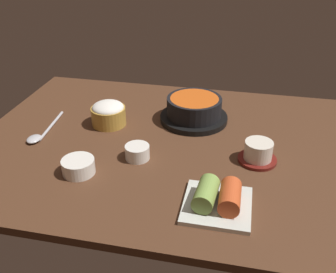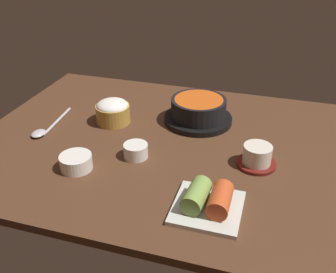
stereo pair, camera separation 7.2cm
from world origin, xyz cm
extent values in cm
cube|color=#4C2D1C|center=(0.00, 0.00, 1.00)|extent=(100.00, 76.00, 2.00)
cylinder|color=black|center=(6.31, 14.03, 2.79)|extent=(19.69, 19.69, 1.59)
cylinder|color=black|center=(6.31, 14.03, 6.35)|extent=(15.84, 15.84, 5.53)
cylinder|color=#D15619|center=(6.31, 14.03, 8.82)|extent=(13.94, 13.94, 0.60)
cylinder|color=#B78C38|center=(-17.19, 6.52, 4.62)|extent=(9.80, 9.80, 5.24)
ellipsoid|color=white|center=(-17.19, 6.52, 7.24)|extent=(9.02, 9.02, 3.43)
cylinder|color=maroon|center=(24.84, -4.05, 2.40)|extent=(9.50, 9.50, 0.80)
cylinder|color=silver|center=(24.84, -4.05, 5.07)|extent=(6.83, 6.83, 4.54)
cylinder|color=#C6D18C|center=(24.84, -4.05, 7.04)|extent=(5.81, 5.81, 0.40)
cylinder|color=white|center=(-4.24, -9.01, 3.76)|extent=(6.07, 6.07, 3.52)
cylinder|color=#386B2D|center=(-4.24, -9.01, 5.22)|extent=(4.98, 4.98, 0.50)
cube|color=silver|center=(16.95, -23.45, 2.50)|extent=(13.93, 13.93, 1.00)
cylinder|color=#7A9E47|center=(14.51, -23.45, 5.19)|extent=(5.10, 8.71, 4.38)
cylinder|color=#C64C23|center=(19.38, -23.45, 5.19)|extent=(4.39, 8.36, 4.38)
cylinder|color=white|center=(-15.96, -17.87, 3.77)|extent=(7.69, 7.69, 3.55)
cylinder|color=#386B2D|center=(-15.96, -17.87, 5.25)|extent=(6.30, 6.30, 0.50)
cylinder|color=#B7B7BC|center=(-32.81, 1.54, 2.40)|extent=(2.22, 16.88, 0.80)
ellipsoid|color=#B7B7BC|center=(-33.52, -6.86, 2.72)|extent=(3.60, 4.68, 1.26)
camera|label=1|loc=(19.86, -85.59, 54.48)|focal=41.04mm
camera|label=2|loc=(26.79, -83.81, 54.48)|focal=41.04mm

